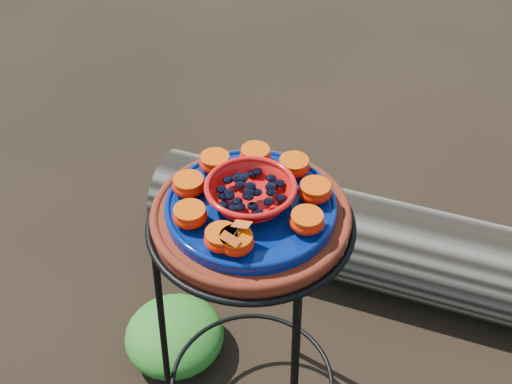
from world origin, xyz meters
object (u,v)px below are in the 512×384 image
Objects in this scene: cobalt_plate at (251,207)px; red_bowl at (251,194)px; plant_stand at (252,332)px; driftwood_log at (391,247)px; terracotta_saucer at (251,217)px.

red_bowl is (0.00, 0.00, 0.03)m from cobalt_plate.
plant_stand reaches higher than driftwood_log.
red_bowl is at bearing 0.00° from cobalt_plate.
terracotta_saucer reaches higher than plant_stand.
cobalt_plate is at bearing 0.00° from terracotta_saucer.
plant_stand is 0.66m from driftwood_log.
terracotta_saucer is 0.06m from red_bowl.
plant_stand is 2.18× the size of cobalt_plate.
plant_stand is 0.37m from terracotta_saucer.
red_bowl reaches higher than driftwood_log.
plant_stand is 1.87× the size of terracotta_saucer.
terracotta_saucer is at bearing 0.00° from cobalt_plate.
terracotta_saucer is 0.03m from cobalt_plate.
plant_stand is 0.39m from cobalt_plate.
cobalt_plate is (0.00, 0.00, 0.39)m from plant_stand.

